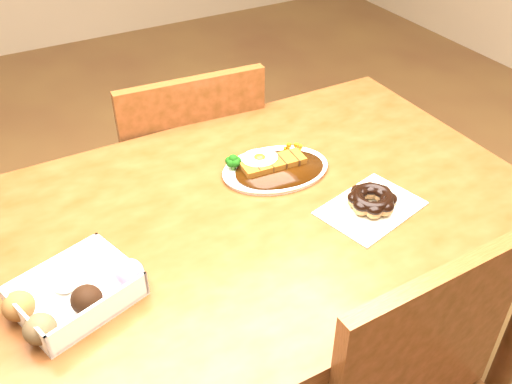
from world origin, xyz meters
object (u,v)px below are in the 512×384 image
donut_box (74,293)px  katsu_curry_plate (273,167)px  pon_de_ring (372,201)px  table (259,244)px  chair_far (186,179)px

donut_box → katsu_curry_plate: bearing=19.8°
pon_de_ring → table: bearing=151.4°
table → katsu_curry_plate: (0.10, 0.11, 0.11)m
table → donut_box: size_ratio=4.98×
chair_far → donut_box: 0.82m
table → chair_far: 0.56m
table → chair_far: (0.04, 0.53, -0.17)m
katsu_curry_plate → chair_far: bearing=97.4°
pon_de_ring → chair_far: bearing=104.5°
donut_box → pon_de_ring: 0.62m
katsu_curry_plate → pon_de_ring: 0.25m
chair_far → donut_box: (-0.45, -0.61, 0.30)m
chair_far → katsu_curry_plate: size_ratio=3.25×
table → chair_far: chair_far is taller
katsu_curry_plate → pon_de_ring: size_ratio=1.11×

